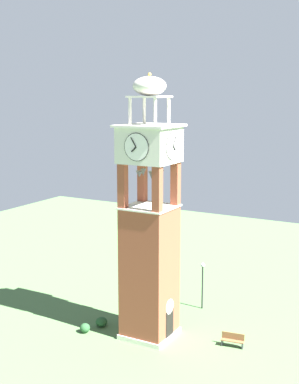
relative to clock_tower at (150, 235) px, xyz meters
The scene contains 8 objects.
ground 7.60m from the clock_tower, 106.77° to the left, with size 80.00×80.00×0.00m, color #476B3D.
clock_tower is the anchor object (origin of this frame).
park_bench 9.35m from the clock_tower, 77.39° to the right, with size 0.67×1.65×0.95m.
lamp_post 8.28m from the clock_tower, 11.20° to the right, with size 0.36×0.36×3.89m.
trash_bin 8.66m from the clock_tower, 22.97° to the left, with size 0.52×0.52×0.80m, color #4C4C51.
shrub_near_entry 8.06m from the clock_tower, 13.56° to the left, with size 0.89×0.89×0.86m, color #234C28.
shrub_left_of_tower 8.26m from the clock_tower, 95.79° to the left, with size 0.90×0.90×0.71m, color #234C28.
shrub_behind_bench 8.70m from the clock_tower, 113.29° to the left, with size 0.75×0.75×0.70m, color #234C28.
Camera 1 is at (-32.43, -18.14, 17.47)m, focal length 50.84 mm.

